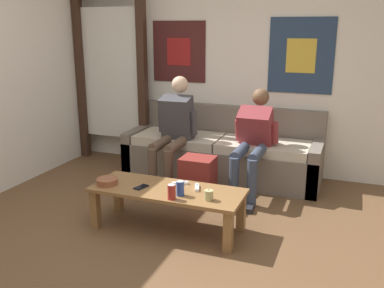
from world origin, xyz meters
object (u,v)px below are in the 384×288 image
object	(u,v)px
cell_phone	(141,187)
drink_can_blue	(180,188)
person_seated_teen	(253,139)
drink_can_red	(172,192)
person_seated_adult	(173,128)
coffee_table	(167,195)
ceramic_bowl	(107,181)
pillar_candle	(209,195)
game_controller_near_right	(197,188)
game_controller_near_left	(180,183)
backpack	(197,181)
couch	(222,154)

from	to	relation	value
cell_phone	drink_can_blue	bearing A→B (deg)	-5.76
person_seated_teen	drink_can_red	bearing A→B (deg)	-105.13
person_seated_adult	coffee_table	bearing A→B (deg)	-69.49
ceramic_bowl	pillar_candle	bearing A→B (deg)	-0.63
drink_can_blue	game_controller_near_right	xyz separation A→B (m)	(0.08, 0.18, -0.05)
person_seated_teen	ceramic_bowl	world-z (taller)	person_seated_teen
game_controller_near_left	game_controller_near_right	size ratio (longest dim) A/B	0.96
person_seated_adult	drink_can_blue	world-z (taller)	person_seated_adult
backpack	couch	bearing A→B (deg)	89.58
couch	person_seated_teen	bearing A→B (deg)	-39.06
cell_phone	game_controller_near_right	bearing A→B (deg)	17.56
cell_phone	pillar_candle	bearing A→B (deg)	-4.07
person_seated_adult	person_seated_teen	world-z (taller)	person_seated_adult
coffee_table	person_seated_teen	distance (m)	1.25
game_controller_near_left	drink_can_blue	bearing A→B (deg)	-67.33
person_seated_adult	drink_can_red	xyz separation A→B (m)	(0.53, -1.28, -0.20)
couch	cell_phone	distance (m)	1.56
game_controller_near_right	cell_phone	distance (m)	0.48
pillar_candle	couch	bearing A→B (deg)	103.14
coffee_table	person_seated_teen	size ratio (longest dim) A/B	1.23
backpack	game_controller_near_left	distance (m)	0.55
backpack	game_controller_near_left	world-z (taller)	backpack
backpack	coffee_table	bearing A→B (deg)	-93.08
drink_can_red	game_controller_near_right	world-z (taller)	drink_can_red
person_seated_adult	game_controller_near_left	size ratio (longest dim) A/B	8.37
couch	game_controller_near_left	size ratio (longest dim) A/B	15.96
coffee_table	couch	bearing A→B (deg)	88.40
game_controller_near_right	person_seated_adult	bearing A→B (deg)	122.90
backpack	cell_phone	bearing A→B (deg)	-109.74
drink_can_blue	game_controller_near_left	size ratio (longest dim) A/B	0.88
person_seated_teen	coffee_table	bearing A→B (deg)	-113.32
person_seated_teen	backpack	bearing A→B (deg)	-133.98
pillar_candle	cell_phone	xyz separation A→B (m)	(-0.63, 0.04, -0.04)
ceramic_bowl	pillar_candle	world-z (taller)	pillar_candle
cell_phone	backpack	bearing A→B (deg)	70.26
couch	drink_can_blue	bearing A→B (deg)	-85.65
person_seated_teen	drink_can_blue	world-z (taller)	person_seated_teen
drink_can_red	game_controller_near_left	world-z (taller)	drink_can_red
coffee_table	drink_can_red	size ratio (longest dim) A/B	10.66
coffee_table	person_seated_teen	world-z (taller)	person_seated_teen
coffee_table	pillar_candle	xyz separation A→B (m)	(0.41, -0.10, 0.10)
drink_can_blue	game_controller_near_right	bearing A→B (deg)	66.85
ceramic_bowl	game_controller_near_left	xyz separation A→B (m)	(0.60, 0.23, -0.02)
couch	person_seated_teen	distance (m)	0.65
ceramic_bowl	person_seated_adult	bearing A→B (deg)	83.63
game_controller_near_left	game_controller_near_right	distance (m)	0.18
game_controller_near_right	coffee_table	bearing A→B (deg)	-160.09
couch	coffee_table	size ratio (longest dim) A/B	1.71
couch	drink_can_red	distance (m)	1.68
person_seated_adult	cell_phone	xyz separation A→B (m)	(0.18, -1.14, -0.26)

